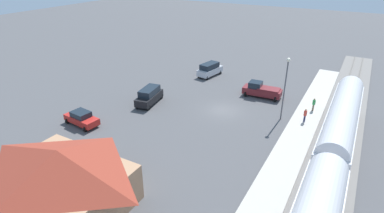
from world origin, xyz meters
The scene contains 11 objects.
ground_plane centered at (0.00, 0.00, 0.00)m, with size 200.00×200.00×0.00m, color #4C4C4F.
railway_track centered at (-14.00, 0.00, 0.09)m, with size 4.80×70.00×0.30m.
platform centered at (-10.00, 0.00, 0.15)m, with size 3.20×46.00×0.30m.
station_building centered at (4.00, 22.00, 2.70)m, with size 10.72×8.13×5.18m.
pedestrian_on_platform centered at (-9.98, -1.34, 1.28)m, with size 0.36×0.36×1.71m.
pedestrian_waiting_far centered at (-10.32, -5.06, 1.28)m, with size 0.36×0.36×1.71m.
pickup_maroon centered at (-2.87, -6.78, 1.03)m, with size 5.49×2.69×2.14m.
sedan_red centered at (13.19, 11.84, 0.88)m, with size 4.67×2.63×1.74m.
suv_silver centered at (7.52, -11.13, 1.15)m, with size 2.80×5.17×2.22m.
suv_black centered at (9.76, 2.94, 1.15)m, with size 2.70×5.15×2.22m.
light_pole_near_platform centered at (-7.20, -1.28, 4.93)m, with size 0.44×0.44×7.84m.
Camera 1 is at (-14.38, 34.08, 18.11)m, focal length 29.17 mm.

